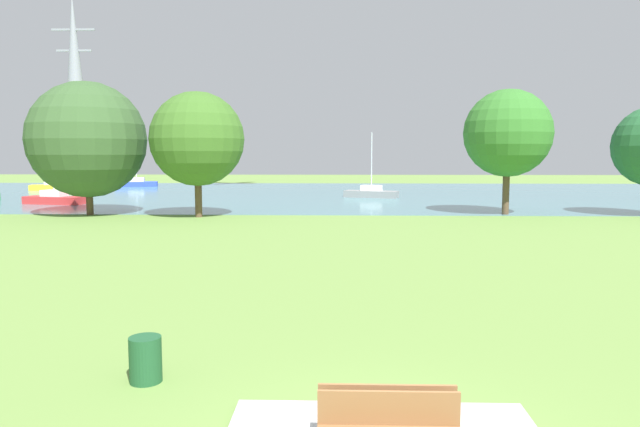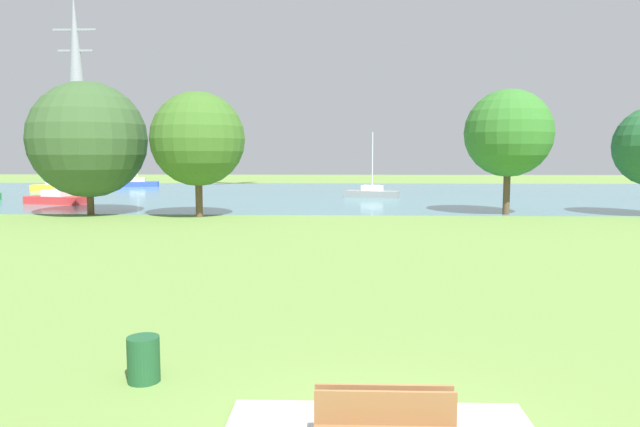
# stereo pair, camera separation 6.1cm
# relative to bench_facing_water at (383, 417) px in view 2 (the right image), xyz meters

# --- Properties ---
(ground_plane) EXTENTS (160.00, 160.00, 0.00)m
(ground_plane) POSITION_rel_bench_facing_water_xyz_m (0.00, 21.73, -0.47)
(ground_plane) COLOR olive
(bench_facing_water) EXTENTS (1.80, 0.48, 0.89)m
(bench_facing_water) POSITION_rel_bench_facing_water_xyz_m (0.00, 0.00, 0.00)
(bench_facing_water) COLOR #A1A88B
(bench_facing_water) RESTS_ON concrete_pad
(litter_bin) EXTENTS (0.56, 0.56, 0.80)m
(litter_bin) POSITION_rel_bench_facing_water_xyz_m (-3.99, 2.25, -0.07)
(litter_bin) COLOR #1E512D
(litter_bin) RESTS_ON ground
(water_surface) EXTENTS (140.00, 40.00, 0.02)m
(water_surface) POSITION_rel_bench_facing_water_xyz_m (0.00, 49.73, -0.46)
(water_surface) COLOR teal
(water_surface) RESTS_ON ground
(sailboat_blue) EXTENTS (5.00, 2.43, 6.01)m
(sailboat_blue) POSITION_rel_bench_facing_water_xyz_m (-24.76, 61.27, -0.02)
(sailboat_blue) COLOR blue
(sailboat_blue) RESTS_ON water_surface
(sailboat_yellow) EXTENTS (5.03, 2.73, 6.43)m
(sailboat_yellow) POSITION_rel_bench_facing_water_xyz_m (-31.35, 54.33, -0.01)
(sailboat_yellow) COLOR yellow
(sailboat_yellow) RESTS_ON water_surface
(sailboat_gray) EXTENTS (5.03, 2.97, 5.86)m
(sailboat_gray) POSITION_rel_bench_facing_water_xyz_m (2.37, 45.01, -0.02)
(sailboat_gray) COLOR gray
(sailboat_gray) RESTS_ON water_surface
(sailboat_red) EXTENTS (5.01, 2.51, 6.76)m
(sailboat_red) POSITION_rel_bench_facing_water_xyz_m (-22.91, 37.30, -0.01)
(sailboat_red) COLOR red
(sailboat_red) RESTS_ON water_surface
(tree_east_far) EXTENTS (7.42, 7.42, 8.56)m
(tree_east_far) POSITION_rel_bench_facing_water_xyz_m (-16.72, 29.51, 4.38)
(tree_east_far) COLOR brown
(tree_east_far) RESTS_ON ground
(tree_west_far) EXTENTS (5.84, 5.84, 7.79)m
(tree_west_far) POSITION_rel_bench_facing_water_xyz_m (-9.37, 28.51, 4.39)
(tree_west_far) COLOR brown
(tree_west_far) RESTS_ON ground
(tree_west_near) EXTENTS (5.64, 5.64, 8.10)m
(tree_west_near) POSITION_rel_bench_facing_water_xyz_m (10.29, 30.64, 4.80)
(tree_west_near) COLOR brown
(tree_west_near) RESTS_ON ground
(electricity_pylon) EXTENTS (6.40, 4.40, 27.51)m
(electricity_pylon) POSITION_rel_bench_facing_water_xyz_m (-39.46, 78.56, 13.30)
(electricity_pylon) COLOR gray
(electricity_pylon) RESTS_ON ground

